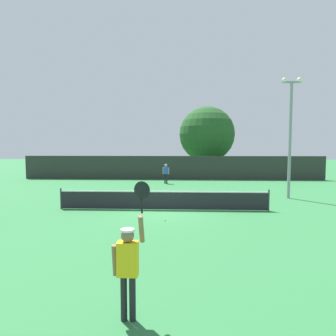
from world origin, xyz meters
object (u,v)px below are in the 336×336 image
player_serving (128,260)px  parked_car_mid (222,166)px  large_tree (207,134)px  tennis_ball (165,220)px  parked_car_near (101,167)px  light_pole (290,130)px  player_receiving (166,172)px

player_serving → parked_car_mid: bearing=79.4°
large_tree → tennis_ball: bearing=-99.3°
player_serving → parked_car_near: bearing=106.4°
light_pole → large_tree: size_ratio=0.94×
player_receiving → parked_car_mid: (6.41, 11.81, -0.26)m
player_receiving → parked_car_mid: size_ratio=0.38×
tennis_ball → large_tree: size_ratio=0.01×
tennis_ball → light_pole: size_ratio=0.01×
player_receiving → tennis_ball: (0.66, -12.89, -1.01)m
player_serving → large_tree: large_tree is taller
player_serving → light_pole: bearing=60.2°
large_tree → parked_car_near: 12.99m
player_serving → player_receiving: size_ratio=1.52×
tennis_ball → parked_car_near: bearing=112.1°
parked_car_near → player_receiving: bearing=-54.6°
tennis_ball → parked_car_near: parked_car_near is taller
large_tree → parked_car_mid: bearing=50.7°
light_pole → large_tree: bearing=102.9°
player_receiving → tennis_ball: player_receiving is taller
player_serving → large_tree: 29.94m
tennis_ball → parked_car_mid: 25.37m
tennis_ball → parked_car_mid: parked_car_mid is taller
player_receiving → large_tree: (4.30, 9.23, 3.60)m
parked_car_mid → player_receiving: bearing=-111.1°
tennis_ball → player_serving: bearing=-91.9°
player_receiving → light_pole: 11.08m
tennis_ball → light_pole: (7.36, 5.94, 4.21)m
large_tree → player_receiving: bearing=-115.0°
player_serving → player_receiving: player_serving is taller
tennis_ball → parked_car_mid: bearing=76.9°
player_receiving → parked_car_mid: player_receiving is taller
player_serving → tennis_ball: 7.44m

